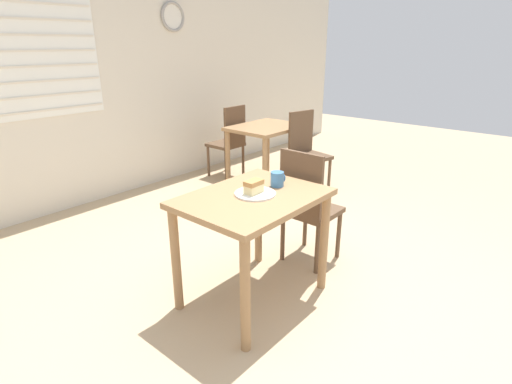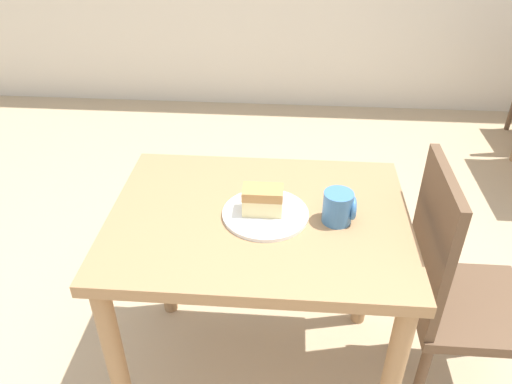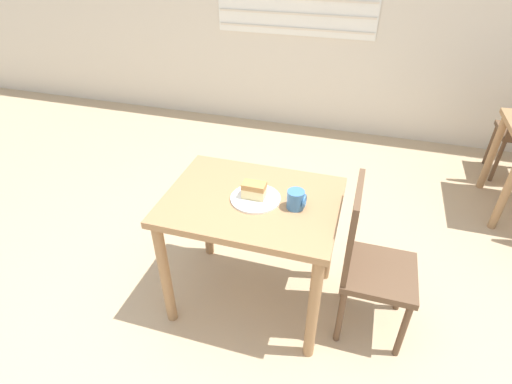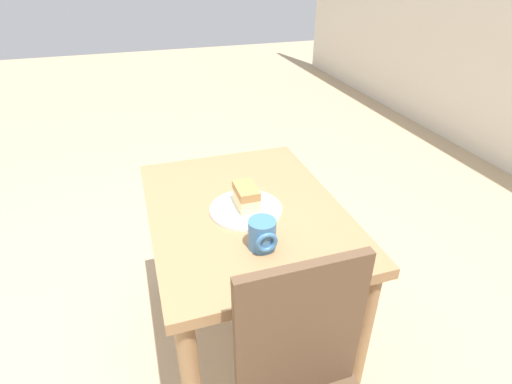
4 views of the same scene
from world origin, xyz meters
The scene contains 6 objects.
ground_plane centered at (0.00, 0.00, 0.00)m, with size 14.00×14.00×0.00m, color tan.
dining_table_near centered at (-0.12, 0.42, 0.64)m, with size 0.94×0.70×0.77m.
chair_near_window centered at (0.53, 0.41, 0.50)m, with size 0.39×0.39×0.95m.
plate centered at (-0.10, 0.42, 0.78)m, with size 0.27×0.27×0.01m.
cake_slice centered at (-0.11, 0.42, 0.83)m, with size 0.12×0.07×0.08m.
coffee_mug centered at (0.12, 0.40, 0.82)m, with size 0.10×0.09×0.10m.
Camera 3 is at (0.40, -1.24, 2.02)m, focal length 28.00 mm.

